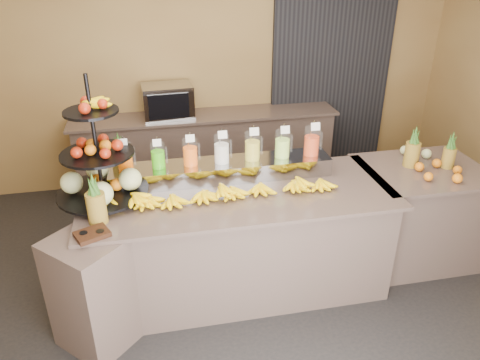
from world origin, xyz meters
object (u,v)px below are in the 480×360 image
object	(u,v)px
banana_heap	(220,190)
condiment_caddy	(92,234)
pitcher_tray	(222,170)
right_fruit_pile	(433,164)
fruit_stand	(107,169)
oven_warmer	(168,101)

from	to	relation	value
banana_heap	condiment_caddy	size ratio (longest dim) A/B	8.64
pitcher_tray	banana_heap	bearing A→B (deg)	-102.66
right_fruit_pile	fruit_stand	bearing A→B (deg)	178.46
right_fruit_pile	oven_warmer	world-z (taller)	oven_warmer
pitcher_tray	oven_warmer	bearing A→B (deg)	101.49
fruit_stand	oven_warmer	world-z (taller)	fruit_stand
banana_heap	fruit_stand	world-z (taller)	fruit_stand
fruit_stand	condiment_caddy	xyz separation A→B (m)	(-0.10, -0.53, -0.23)
oven_warmer	condiment_caddy	bearing A→B (deg)	-109.35
pitcher_tray	oven_warmer	distance (m)	1.71
banana_heap	fruit_stand	bearing A→B (deg)	169.62
condiment_caddy	banana_heap	bearing A→B (deg)	21.60
right_fruit_pile	oven_warmer	distance (m)	2.89
banana_heap	oven_warmer	bearing A→B (deg)	97.67
fruit_stand	condiment_caddy	world-z (taller)	fruit_stand
banana_heap	fruit_stand	distance (m)	0.88
banana_heap	condiment_caddy	bearing A→B (deg)	-158.40
pitcher_tray	condiment_caddy	world-z (taller)	pitcher_tray
fruit_stand	right_fruit_pile	bearing A→B (deg)	6.61
fruit_stand	condiment_caddy	size ratio (longest dim) A/B	4.52
fruit_stand	right_fruit_pile	world-z (taller)	fruit_stand
banana_heap	right_fruit_pile	world-z (taller)	right_fruit_pile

